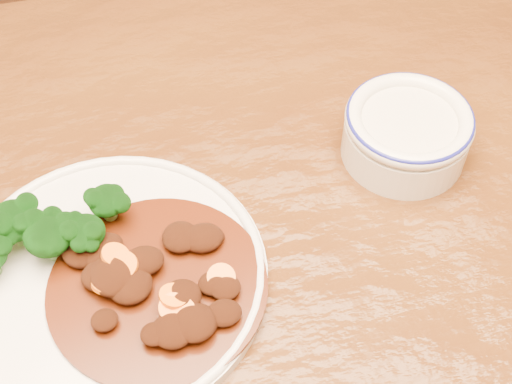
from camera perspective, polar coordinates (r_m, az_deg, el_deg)
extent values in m
cube|color=#502C0E|center=(0.69, 1.32, -5.78)|extent=(1.54, 0.97, 0.04)
cylinder|color=silver|center=(0.66, -11.49, -6.76)|extent=(0.28, 0.28, 0.01)
torus|color=silver|center=(0.65, -11.58, -6.46)|extent=(0.28, 0.28, 0.01)
cylinder|color=#689E52|center=(0.67, -13.18, -4.12)|extent=(0.01, 0.01, 0.02)
ellipsoid|color=black|center=(0.65, -13.49, -3.12)|extent=(0.04, 0.04, 0.03)
cylinder|color=#689E52|center=(0.69, -18.38, -3.31)|extent=(0.01, 0.01, 0.02)
ellipsoid|color=black|center=(0.67, -18.84, -2.21)|extent=(0.04, 0.04, 0.03)
cylinder|color=#689E52|center=(0.67, -15.91, -4.49)|extent=(0.01, 0.01, 0.02)
ellipsoid|color=black|center=(0.65, -16.33, -3.38)|extent=(0.04, 0.04, 0.03)
cylinder|color=#689E52|center=(0.68, -11.59, -1.70)|extent=(0.01, 0.01, 0.02)
ellipsoid|color=black|center=(0.67, -11.85, -0.69)|extent=(0.03, 0.03, 0.03)
cylinder|color=#401A06|center=(0.64, -7.88, -7.50)|extent=(0.19, 0.19, 0.00)
ellipsoid|color=black|center=(0.65, -6.08, -3.59)|extent=(0.03, 0.03, 0.02)
ellipsoid|color=black|center=(0.65, -4.25, -3.68)|extent=(0.04, 0.03, 0.02)
ellipsoid|color=black|center=(0.61, -5.99, -8.30)|extent=(0.03, 0.03, 0.02)
ellipsoid|color=black|center=(0.64, -11.04, -5.41)|extent=(0.03, 0.03, 0.01)
ellipsoid|color=black|center=(0.62, -3.31, -7.28)|extent=(0.03, 0.03, 0.01)
ellipsoid|color=black|center=(0.63, -11.36, -6.53)|extent=(0.04, 0.04, 0.02)
ellipsoid|color=black|center=(0.66, -13.65, -4.49)|extent=(0.04, 0.04, 0.02)
ellipsoid|color=black|center=(0.65, -11.63, -4.09)|extent=(0.02, 0.02, 0.01)
ellipsoid|color=black|center=(0.65, -6.27, -4.01)|extent=(0.02, 0.02, 0.01)
ellipsoid|color=black|center=(0.60, -6.64, -10.92)|extent=(0.04, 0.03, 0.02)
ellipsoid|color=black|center=(0.61, -2.58, -9.64)|extent=(0.03, 0.03, 0.02)
ellipsoid|color=black|center=(0.60, -8.17, -11.18)|extent=(0.02, 0.02, 0.01)
ellipsoid|color=black|center=(0.60, -4.96, -10.40)|extent=(0.04, 0.04, 0.02)
ellipsoid|color=black|center=(0.65, -3.60, -3.66)|extent=(0.02, 0.02, 0.01)
ellipsoid|color=black|center=(0.62, -12.02, -10.00)|extent=(0.02, 0.02, 0.01)
ellipsoid|color=black|center=(0.65, -12.19, -4.66)|extent=(0.04, 0.04, 0.02)
ellipsoid|color=black|center=(0.64, -8.99, -5.47)|extent=(0.04, 0.03, 0.02)
ellipsoid|color=black|center=(0.63, -10.06, -7.33)|extent=(0.04, 0.04, 0.02)
ellipsoid|color=black|center=(0.64, -12.09, -6.54)|extent=(0.04, 0.03, 0.02)
ellipsoid|color=black|center=(0.60, -4.79, -10.34)|extent=(0.04, 0.03, 0.02)
ellipsoid|color=black|center=(0.62, -2.47, -7.65)|extent=(0.03, 0.03, 0.01)
cylinder|color=orange|center=(0.61, -6.61, -8.26)|extent=(0.03, 0.03, 0.01)
cylinder|color=orange|center=(0.63, -11.94, -7.17)|extent=(0.03, 0.03, 0.01)
cylinder|color=orange|center=(0.64, -11.19, -4.98)|extent=(0.03, 0.03, 0.02)
cylinder|color=orange|center=(0.62, -2.81, -6.83)|extent=(0.03, 0.03, 0.01)
cylinder|color=orange|center=(0.61, -6.64, -9.17)|extent=(0.04, 0.03, 0.02)
cylinder|color=orange|center=(0.63, -10.52, -5.77)|extent=(0.03, 0.03, 0.02)
cylinder|color=orange|center=(0.60, -6.02, -9.52)|extent=(0.03, 0.03, 0.01)
cylinder|color=silver|center=(0.75, 11.82, 4.12)|extent=(0.13, 0.13, 0.04)
cylinder|color=silver|center=(0.73, 12.13, 5.45)|extent=(0.10, 0.10, 0.01)
torus|color=silver|center=(0.73, 12.19, 5.69)|extent=(0.13, 0.13, 0.02)
torus|color=navy|center=(0.72, 12.24, 5.92)|extent=(0.13, 0.13, 0.01)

